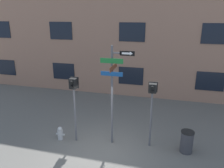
# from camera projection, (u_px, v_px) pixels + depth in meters

# --- Properties ---
(ground_plane) EXTENTS (60.00, 60.00, 0.00)m
(ground_plane) POSITION_uv_depth(u_px,v_px,m) (100.00, 153.00, 8.56)
(ground_plane) COLOR #595651
(building_facade) EXTENTS (24.00, 0.63, 11.14)m
(building_facade) POSITION_uv_depth(u_px,v_px,m) (134.00, 8.00, 13.22)
(building_facade) COLOR #936B56
(building_facade) RESTS_ON ground_plane
(street_sign_pole) EXTENTS (1.31, 1.06, 4.11)m
(street_sign_pole) POSITION_uv_depth(u_px,v_px,m) (114.00, 86.00, 8.52)
(street_sign_pole) COLOR #4C4C51
(street_sign_pole) RESTS_ON ground_plane
(pedestrian_signal_left) EXTENTS (0.34, 0.40, 2.81)m
(pedestrian_signal_left) POSITION_uv_depth(u_px,v_px,m) (74.00, 93.00, 8.79)
(pedestrian_signal_left) COLOR #4C4C51
(pedestrian_signal_left) RESTS_ON ground_plane
(pedestrian_signal_right) EXTENTS (0.36, 0.40, 2.72)m
(pedestrian_signal_right) POSITION_uv_depth(u_px,v_px,m) (152.00, 98.00, 8.43)
(pedestrian_signal_right) COLOR #4C4C51
(pedestrian_signal_right) RESTS_ON ground_plane
(fire_hydrant) EXTENTS (0.39, 0.23, 0.59)m
(fire_hydrant) POSITION_uv_depth(u_px,v_px,m) (60.00, 133.00, 9.44)
(fire_hydrant) COLOR #A5A5A8
(fire_hydrant) RESTS_ON ground_plane
(trash_bin) EXTENTS (0.51, 0.51, 0.90)m
(trash_bin) POSITION_uv_depth(u_px,v_px,m) (187.00, 142.00, 8.52)
(trash_bin) COLOR #333338
(trash_bin) RESTS_ON ground_plane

